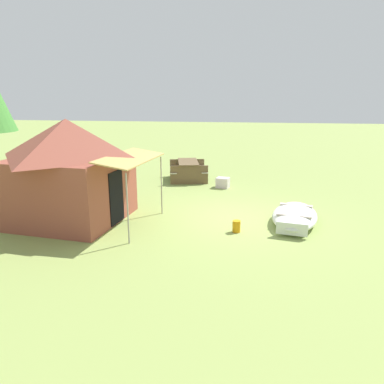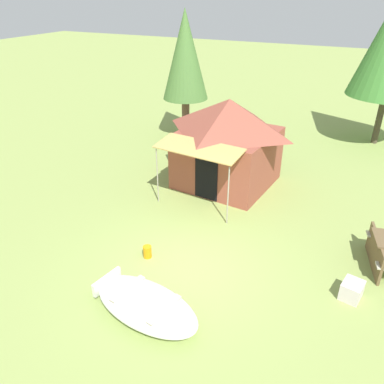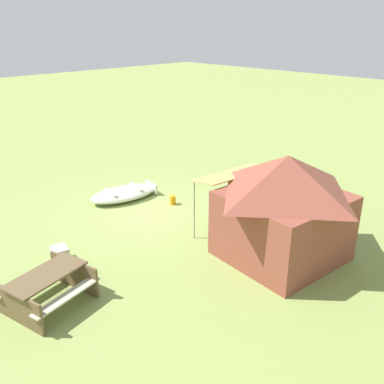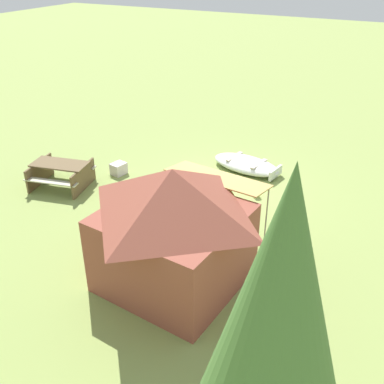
{
  "view_description": "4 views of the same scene",
  "coord_description": "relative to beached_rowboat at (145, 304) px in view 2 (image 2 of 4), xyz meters",
  "views": [
    {
      "loc": [
        -9.71,
        -0.35,
        3.36
      ],
      "look_at": [
        -0.59,
        1.07,
        0.89
      ],
      "focal_mm": 33.23,
      "sensor_mm": 36.0,
      "label": 1
    },
    {
      "loc": [
        3.15,
        -6.43,
        5.81
      ],
      "look_at": [
        -0.83,
        1.83,
        0.88
      ],
      "focal_mm": 35.98,
      "sensor_mm": 36.0,
      "label": 2
    },
    {
      "loc": [
        7.78,
        9.82,
        5.84
      ],
      "look_at": [
        -1.0,
        0.86,
        0.77
      ],
      "focal_mm": 39.47,
      "sensor_mm": 36.0,
      "label": 3
    },
    {
      "loc": [
        -4.85,
        11.34,
        6.67
      ],
      "look_at": [
        0.06,
        1.86,
        0.83
      ],
      "focal_mm": 41.94,
      "sensor_mm": 36.0,
      "label": 4
    }
  ],
  "objects": [
    {
      "name": "beached_rowboat",
      "position": [
        0.0,
        0.0,
        0.0
      ],
      "size": [
        2.6,
        1.6,
        0.41
      ],
      "color": "silver",
      "rests_on": "ground_plane"
    },
    {
      "name": "ground_plane",
      "position": [
        0.16,
        1.71,
        -0.22
      ],
      "size": [
        80.0,
        80.0,
        0.0
      ],
      "primitive_type": "plane",
      "color": "#889C4F"
    },
    {
      "name": "fuel_can",
      "position": [
        -0.91,
        1.56,
        -0.06
      ],
      "size": [
        0.24,
        0.24,
        0.3
      ],
      "primitive_type": "cylinder",
      "rotation": [
        0.0,
        0.0,
        0.17
      ],
      "color": "orange",
      "rests_on": "ground_plane"
    },
    {
      "name": "canvas_cabin_tent",
      "position": [
        -0.66,
        6.13,
        1.24
      ],
      "size": [
        3.28,
        4.02,
        2.81
      ],
      "color": "brown",
      "rests_on": "ground_plane"
    },
    {
      "name": "pine_tree_back_right",
      "position": [
        -3.92,
        9.65,
        3.13
      ],
      "size": [
        1.86,
        1.86,
        5.12
      ],
      "color": "brown",
      "rests_on": "ground_plane"
    },
    {
      "name": "cooler_box",
      "position": [
        3.67,
        2.23,
        -0.02
      ],
      "size": [
        0.48,
        0.54,
        0.39
      ],
      "primitive_type": "cube",
      "rotation": [
        0.0,
        0.0,
        1.37
      ],
      "color": "silver",
      "rests_on": "ground_plane"
    }
  ]
}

